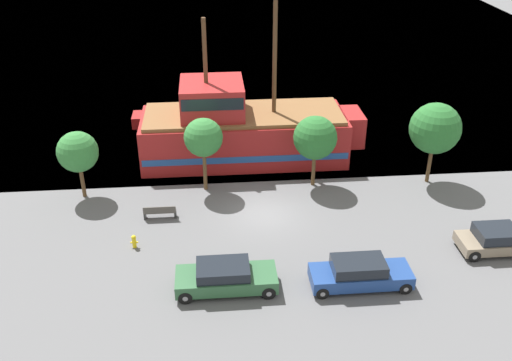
{
  "coord_description": "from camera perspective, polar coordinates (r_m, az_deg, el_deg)",
  "views": [
    {
      "loc": [
        -3.05,
        -28.63,
        18.06
      ],
      "look_at": [
        -0.37,
        2.0,
        1.2
      ],
      "focal_mm": 40.0,
      "sensor_mm": 36.0,
      "label": 1
    }
  ],
  "objects": [
    {
      "name": "ground_plane",
      "position": [
        33.99,
        0.92,
        -3.36
      ],
      "size": [
        160.0,
        160.0,
        0.0
      ],
      "primitive_type": "plane",
      "color": "#5B5B5E"
    },
    {
      "name": "fire_hydrant",
      "position": [
        31.62,
        -12.1,
        -5.92
      ],
      "size": [
        0.42,
        0.25,
        0.76
      ],
      "color": "yellow",
      "rests_on": "ground_plane"
    },
    {
      "name": "parked_car_curb_front",
      "position": [
        33.12,
        22.94,
        -5.47
      ],
      "size": [
        4.12,
        1.94,
        1.4
      ],
      "color": "#7F705B",
      "rests_on": "ground_plane"
    },
    {
      "name": "moored_boat_dockside",
      "position": [
        46.43,
        -8.87,
        6.28
      ],
      "size": [
        5.62,
        1.87,
        1.52
      ],
      "color": "maroon",
      "rests_on": "water_surface"
    },
    {
      "name": "tree_row_west",
      "position": [
        37.54,
        17.48,
        4.99
      ],
      "size": [
        3.23,
        3.23,
        5.39
      ],
      "color": "brown",
      "rests_on": "ground_plane"
    },
    {
      "name": "water_surface",
      "position": [
        74.9,
        -2.6,
        14.76
      ],
      "size": [
        80.0,
        80.0,
        0.0
      ],
      "primitive_type": "plane",
      "color": "slate",
      "rests_on": "ground"
    },
    {
      "name": "tree_row_midwest",
      "position": [
        35.79,
        5.94,
        4.26
      ],
      "size": [
        2.75,
        2.75,
        4.72
      ],
      "color": "brown",
      "rests_on": "ground_plane"
    },
    {
      "name": "bench_promenade_east",
      "position": [
        33.82,
        -9.6,
        -3.11
      ],
      "size": [
        1.89,
        0.45,
        0.85
      ],
      "color": "#4C4742",
      "rests_on": "ground_plane"
    },
    {
      "name": "parked_car_curb_mid",
      "position": [
        28.59,
        10.35,
        -9.12
      ],
      "size": [
        4.94,
        1.83,
        1.49
      ],
      "color": "navy",
      "rests_on": "ground_plane"
    },
    {
      "name": "parked_car_curb_rear",
      "position": [
        27.96,
        -3.07,
        -9.62
      ],
      "size": [
        4.9,
        1.98,
        1.45
      ],
      "color": "#2D5B38",
      "rests_on": "ground_plane"
    },
    {
      "name": "tree_row_mideast",
      "position": [
        35.1,
        -5.29,
        4.28
      ],
      "size": [
        2.4,
        2.4,
        4.82
      ],
      "color": "brown",
      "rests_on": "ground_plane"
    },
    {
      "name": "pirate_ship",
      "position": [
        39.75,
        -1.43,
        5.07
      ],
      "size": [
        15.32,
        5.3,
        11.01
      ],
      "color": "#A31E1E",
      "rests_on": "water_surface"
    },
    {
      "name": "tree_row_east",
      "position": [
        36.01,
        -17.41,
        2.74
      ],
      "size": [
        2.49,
        2.49,
        4.33
      ],
      "color": "brown",
      "rests_on": "ground_plane"
    }
  ]
}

